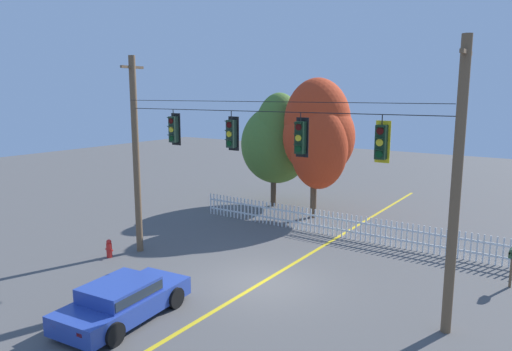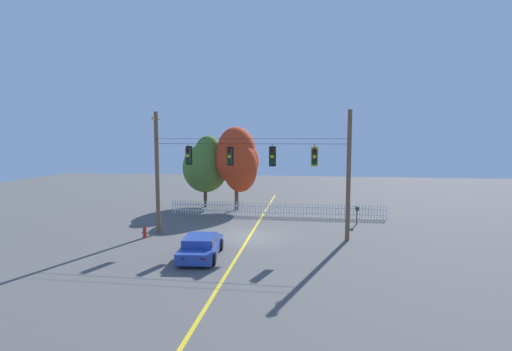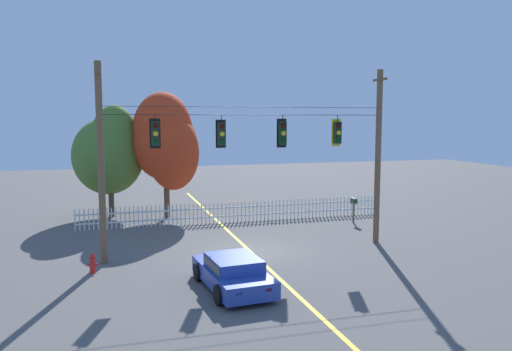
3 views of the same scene
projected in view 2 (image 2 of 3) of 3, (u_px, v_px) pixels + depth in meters
ground at (250, 237)px, 23.67m from camera, size 80.00×80.00×0.00m
lane_centerline_stripe at (250, 237)px, 23.67m from camera, size 0.16×36.00×0.01m
signal_support_span at (249, 173)px, 23.28m from camera, size 12.35×1.10×7.90m
traffic_signal_eastbound_side at (188, 155)px, 23.73m from camera, size 0.43×0.38×1.34m
traffic_signal_northbound_secondary at (230, 156)px, 23.36m from camera, size 0.43×0.38×1.37m
traffic_signal_northbound_primary at (272, 156)px, 22.99m from camera, size 0.43×0.38×1.40m
traffic_signal_southbound_primary at (314, 157)px, 22.62m from camera, size 0.43×0.38×1.37m
white_picket_fence at (275, 210)px, 29.76m from camera, size 17.15×0.06×1.13m
autumn_maple_near_fence at (206, 166)px, 34.15m from camera, size 4.12×4.06×6.50m
autumn_maple_mid at (238, 160)px, 32.60m from camera, size 3.76×3.86×7.25m
parked_car at (201, 246)px, 19.49m from camera, size 2.20×4.19×1.15m
fire_hydrant at (145, 232)px, 23.32m from camera, size 0.38×0.22×0.74m
roadside_mailbox at (357, 209)px, 26.87m from camera, size 0.25×0.44×1.37m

